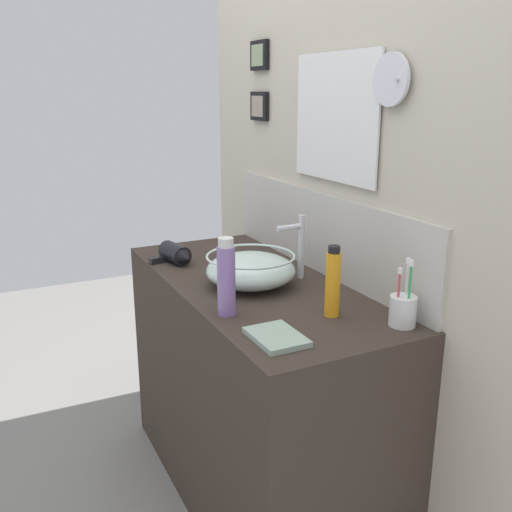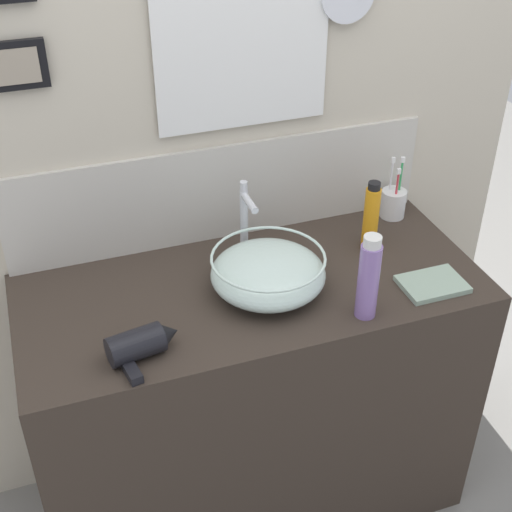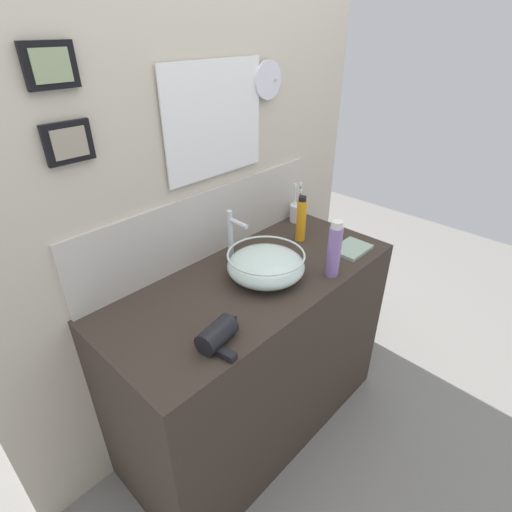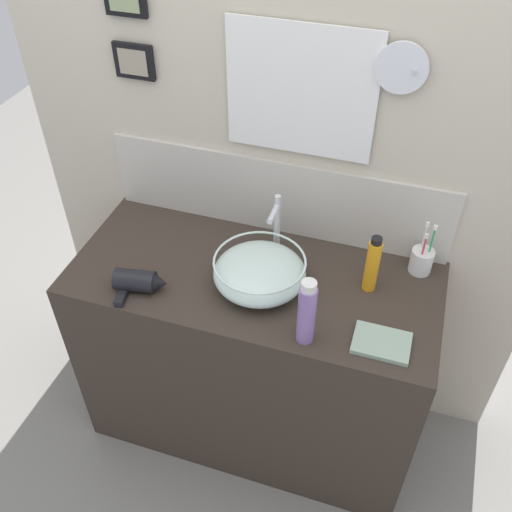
{
  "view_description": "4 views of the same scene",
  "coord_description": "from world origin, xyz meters",
  "px_view_note": "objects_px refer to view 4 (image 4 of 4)",
  "views": [
    {
      "loc": [
        1.75,
        -0.87,
        1.56
      ],
      "look_at": [
        0.01,
        0.0,
        0.99
      ],
      "focal_mm": 40.0,
      "sensor_mm": 36.0,
      "label": 1
    },
    {
      "loc": [
        -0.52,
        -1.51,
        2.08
      ],
      "look_at": [
        0.01,
        0.0,
        0.99
      ],
      "focal_mm": 50.0,
      "sensor_mm": 36.0,
      "label": 2
    },
    {
      "loc": [
        -0.99,
        -0.94,
        1.8
      ],
      "look_at": [
        0.01,
        0.0,
        0.99
      ],
      "focal_mm": 28.0,
      "sensor_mm": 36.0,
      "label": 3
    },
    {
      "loc": [
        0.45,
        -1.37,
        2.27
      ],
      "look_at": [
        0.01,
        0.0,
        0.99
      ],
      "focal_mm": 40.0,
      "sensor_mm": 36.0,
      "label": 4
    }
  ],
  "objects_px": {
    "toothbrush_cup": "(422,260)",
    "hand_towel": "(382,343)",
    "faucet": "(276,221)",
    "lotion_bottle": "(372,265)",
    "hair_drier": "(139,282)",
    "glass_bowl_sink": "(260,272)",
    "spray_bottle": "(307,313)"
  },
  "relations": [
    {
      "from": "faucet",
      "to": "toothbrush_cup",
      "type": "relative_size",
      "value": 1.15
    },
    {
      "from": "toothbrush_cup",
      "to": "glass_bowl_sink",
      "type": "bearing_deg",
      "value": -154.64
    },
    {
      "from": "faucet",
      "to": "hair_drier",
      "type": "relative_size",
      "value": 1.25
    },
    {
      "from": "spray_bottle",
      "to": "glass_bowl_sink",
      "type": "bearing_deg",
      "value": 138.5
    },
    {
      "from": "faucet",
      "to": "hand_towel",
      "type": "relative_size",
      "value": 1.34
    },
    {
      "from": "lotion_bottle",
      "to": "toothbrush_cup",
      "type": "bearing_deg",
      "value": 42.19
    },
    {
      "from": "hair_drier",
      "to": "hand_towel",
      "type": "distance_m",
      "value": 0.82
    },
    {
      "from": "faucet",
      "to": "hand_towel",
      "type": "xyz_separation_m",
      "value": [
        0.44,
        -0.33,
        -0.13
      ]
    },
    {
      "from": "hand_towel",
      "to": "hair_drier",
      "type": "bearing_deg",
      "value": -179.14
    },
    {
      "from": "lotion_bottle",
      "to": "hand_towel",
      "type": "bearing_deg",
      "value": -71.21
    },
    {
      "from": "toothbrush_cup",
      "to": "hand_towel",
      "type": "relative_size",
      "value": 1.16
    },
    {
      "from": "glass_bowl_sink",
      "to": "hand_towel",
      "type": "relative_size",
      "value": 1.78
    },
    {
      "from": "toothbrush_cup",
      "to": "lotion_bottle",
      "type": "xyz_separation_m",
      "value": [
        -0.16,
        -0.14,
        0.06
      ]
    },
    {
      "from": "glass_bowl_sink",
      "to": "faucet",
      "type": "relative_size",
      "value": 1.33
    },
    {
      "from": "hair_drier",
      "to": "spray_bottle",
      "type": "relative_size",
      "value": 0.77
    },
    {
      "from": "hair_drier",
      "to": "spray_bottle",
      "type": "distance_m",
      "value": 0.59
    },
    {
      "from": "hair_drier",
      "to": "hand_towel",
      "type": "height_order",
      "value": "hair_drier"
    },
    {
      "from": "glass_bowl_sink",
      "to": "toothbrush_cup",
      "type": "distance_m",
      "value": 0.57
    },
    {
      "from": "hair_drier",
      "to": "lotion_bottle",
      "type": "distance_m",
      "value": 0.78
    },
    {
      "from": "faucet",
      "to": "hand_towel",
      "type": "distance_m",
      "value": 0.56
    },
    {
      "from": "toothbrush_cup",
      "to": "hand_towel",
      "type": "distance_m",
      "value": 0.39
    },
    {
      "from": "glass_bowl_sink",
      "to": "hand_towel",
      "type": "bearing_deg",
      "value": -16.98
    },
    {
      "from": "toothbrush_cup",
      "to": "spray_bottle",
      "type": "height_order",
      "value": "spray_bottle"
    },
    {
      "from": "hair_drier",
      "to": "toothbrush_cup",
      "type": "bearing_deg",
      "value": 23.54
    },
    {
      "from": "faucet",
      "to": "toothbrush_cup",
      "type": "bearing_deg",
      "value": 5.68
    },
    {
      "from": "faucet",
      "to": "toothbrush_cup",
      "type": "distance_m",
      "value": 0.53
    },
    {
      "from": "faucet",
      "to": "spray_bottle",
      "type": "relative_size",
      "value": 0.97
    },
    {
      "from": "glass_bowl_sink",
      "to": "toothbrush_cup",
      "type": "relative_size",
      "value": 1.53
    },
    {
      "from": "faucet",
      "to": "toothbrush_cup",
      "type": "height_order",
      "value": "faucet"
    },
    {
      "from": "faucet",
      "to": "lotion_bottle",
      "type": "relative_size",
      "value": 1.06
    },
    {
      "from": "hair_drier",
      "to": "spray_bottle",
      "type": "bearing_deg",
      "value": -3.49
    },
    {
      "from": "glass_bowl_sink",
      "to": "hair_drier",
      "type": "relative_size",
      "value": 1.67
    }
  ]
}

